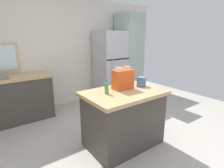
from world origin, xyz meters
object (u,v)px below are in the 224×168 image
(shopping_bag, at_px, (123,79))
(bottle, at_px, (107,87))
(refrigerator, at_px, (110,66))
(tall_cabinet, at_px, (129,56))
(small_box, at_px, (141,82))
(kitchen_island, at_px, (123,118))

(shopping_bag, bearing_deg, bottle, -171.49)
(refrigerator, xyz_separation_m, tall_cabinet, (0.66, 0.00, 0.23))
(shopping_bag, relative_size, small_box, 2.21)
(kitchen_island, bearing_deg, shopping_bag, 57.96)
(bottle, bearing_deg, refrigerator, 53.09)
(tall_cabinet, distance_m, small_box, 2.31)
(small_box, distance_m, bottle, 0.68)
(tall_cabinet, xyz_separation_m, bottle, (-2.04, -1.85, -0.16))
(small_box, height_order, bottle, bottle)
(kitchen_island, xyz_separation_m, tall_cabinet, (1.77, 1.91, 0.69))
(refrigerator, height_order, small_box, refrigerator)
(refrigerator, bearing_deg, small_box, -110.75)
(refrigerator, relative_size, shopping_bag, 5.17)
(refrigerator, relative_size, bottle, 8.56)
(kitchen_island, bearing_deg, bottle, 166.34)
(kitchen_island, height_order, tall_cabinet, tall_cabinet)
(kitchen_island, distance_m, small_box, 0.66)
(bottle, bearing_deg, shopping_bag, 8.51)
(small_box, bearing_deg, kitchen_island, -173.14)
(bottle, bearing_deg, small_box, -1.31)
(small_box, xyz_separation_m, bottle, (-0.68, 0.02, 0.01))
(shopping_bag, bearing_deg, refrigerator, 59.79)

